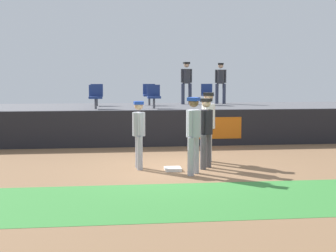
% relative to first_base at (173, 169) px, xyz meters
% --- Properties ---
extents(ground_plane, '(60.00, 60.00, 0.00)m').
position_rel_first_base_xyz_m(ground_plane, '(0.04, 0.07, -0.04)').
color(ground_plane, '#846042').
extents(grass_foreground_strip, '(18.00, 2.80, 0.01)m').
position_rel_first_base_xyz_m(grass_foreground_strip, '(0.04, -2.87, -0.04)').
color(grass_foreground_strip, '#388438').
rests_on(grass_foreground_strip, ground_plane).
extents(first_base, '(0.40, 0.40, 0.08)m').
position_rel_first_base_xyz_m(first_base, '(0.00, 0.00, 0.00)').
color(first_base, white).
rests_on(first_base, ground_plane).
extents(player_fielder_home, '(0.49, 0.53, 1.88)m').
position_rel_first_base_xyz_m(player_fielder_home, '(1.09, 1.04, 1.04)').
color(player_fielder_home, white).
rests_on(player_fielder_home, ground_plane).
extents(player_runner_visitor, '(0.47, 0.47, 1.82)m').
position_rel_first_base_xyz_m(player_runner_visitor, '(0.42, -0.52, 1.01)').
color(player_runner_visitor, '#9EA3AD').
rests_on(player_runner_visitor, ground_plane).
extents(player_coach_visitor, '(0.35, 0.47, 1.69)m').
position_rel_first_base_xyz_m(player_coach_visitor, '(-0.81, 0.34, 0.94)').
color(player_coach_visitor, '#9EA3AD').
rests_on(player_coach_visitor, ground_plane).
extents(player_umpire, '(0.47, 0.47, 1.76)m').
position_rel_first_base_xyz_m(player_umpire, '(0.86, 0.21, 0.98)').
color(player_umpire, '#4C4C51').
rests_on(player_umpire, ground_plane).
extents(field_wall, '(18.00, 0.26, 1.20)m').
position_rel_first_base_xyz_m(field_wall, '(0.05, 4.19, 0.56)').
color(field_wall, black).
rests_on(field_wall, ground_plane).
extents(bleacher_platform, '(18.00, 4.80, 1.16)m').
position_rel_first_base_xyz_m(bleacher_platform, '(0.04, 6.77, 0.54)').
color(bleacher_platform, '#59595E').
rests_on(bleacher_platform, ground_plane).
extents(seat_back_center, '(0.47, 0.44, 0.84)m').
position_rel_first_base_xyz_m(seat_back_center, '(0.02, 7.44, 1.59)').
color(seat_back_center, '#4C4C51').
rests_on(seat_back_center, bleacher_platform).
extents(seat_front_left, '(0.47, 0.44, 0.84)m').
position_rel_first_base_xyz_m(seat_front_left, '(-2.01, 5.64, 1.59)').
color(seat_front_left, '#4C4C51').
rests_on(seat_front_left, bleacher_platform).
extents(seat_front_center, '(0.46, 0.44, 0.84)m').
position_rel_first_base_xyz_m(seat_front_center, '(0.05, 5.64, 1.59)').
color(seat_front_center, '#4C4C51').
rests_on(seat_front_center, bleacher_platform).
extents(seat_back_right, '(0.45, 0.44, 0.84)m').
position_rel_first_base_xyz_m(seat_back_right, '(2.34, 7.44, 1.59)').
color(seat_back_right, '#4C4C51').
rests_on(seat_back_right, bleacher_platform).
extents(seat_back_left, '(0.47, 0.44, 0.84)m').
position_rel_first_base_xyz_m(seat_back_left, '(-2.02, 7.44, 1.59)').
color(seat_back_left, '#4C4C51').
rests_on(seat_back_left, bleacher_platform).
extents(spectator_hooded, '(0.47, 0.37, 1.68)m').
position_rel_first_base_xyz_m(spectator_hooded, '(3.07, 8.26, 2.10)').
color(spectator_hooded, '#33384C').
rests_on(spectator_hooded, bleacher_platform).
extents(spectator_capped, '(0.47, 0.38, 1.71)m').
position_rel_first_base_xyz_m(spectator_capped, '(1.60, 8.03, 2.12)').
color(spectator_capped, '#33384C').
rests_on(spectator_capped, bleacher_platform).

